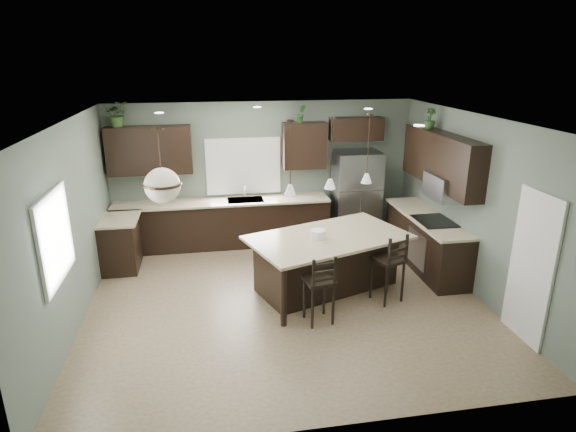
# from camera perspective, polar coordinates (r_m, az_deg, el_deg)

# --- Properties ---
(ground) EXTENTS (6.00, 6.00, 0.00)m
(ground) POSITION_cam_1_polar(r_m,az_deg,el_deg) (7.65, -0.23, -9.90)
(ground) COLOR #9E8466
(ground) RESTS_ON ground
(pantry_door) EXTENTS (0.04, 0.82, 2.04)m
(pantry_door) POSITION_cam_1_polar(r_m,az_deg,el_deg) (7.03, 26.88, -5.52)
(pantry_door) COLOR white
(pantry_door) RESTS_ON ground
(window_back) EXTENTS (1.35, 0.02, 1.00)m
(window_back) POSITION_cam_1_polar(r_m,az_deg,el_deg) (9.63, -5.32, 5.92)
(window_back) COLOR white
(window_back) RESTS_ON room_shell
(window_left) EXTENTS (0.02, 1.10, 1.00)m
(window_left) POSITION_cam_1_polar(r_m,az_deg,el_deg) (6.48, -26.00, -2.31)
(window_left) COLOR white
(window_left) RESTS_ON room_shell
(left_return_cabs) EXTENTS (0.60, 0.90, 0.90)m
(left_return_cabs) POSITION_cam_1_polar(r_m,az_deg,el_deg) (9.07, -19.22, -3.16)
(left_return_cabs) COLOR black
(left_return_cabs) RESTS_ON ground
(left_return_countertop) EXTENTS (0.66, 0.96, 0.04)m
(left_return_countertop) POSITION_cam_1_polar(r_m,az_deg,el_deg) (8.91, -19.41, -0.34)
(left_return_countertop) COLOR beige
(left_return_countertop) RESTS_ON left_return_cabs
(back_lower_cabs) EXTENTS (4.20, 0.60, 0.90)m
(back_lower_cabs) POSITION_cam_1_polar(r_m,az_deg,el_deg) (9.63, -7.66, -0.97)
(back_lower_cabs) COLOR black
(back_lower_cabs) RESTS_ON ground
(back_countertop) EXTENTS (4.20, 0.66, 0.04)m
(back_countertop) POSITION_cam_1_polar(r_m,az_deg,el_deg) (9.47, -7.77, 1.67)
(back_countertop) COLOR beige
(back_countertop) RESTS_ON back_lower_cabs
(sink_inset) EXTENTS (0.70, 0.45, 0.01)m
(sink_inset) POSITION_cam_1_polar(r_m,az_deg,el_deg) (9.49, -5.06, 1.90)
(sink_inset) COLOR gray
(sink_inset) RESTS_ON back_countertop
(faucet) EXTENTS (0.02, 0.02, 0.28)m
(faucet) POSITION_cam_1_polar(r_m,az_deg,el_deg) (9.42, -5.07, 2.69)
(faucet) COLOR silver
(faucet) RESTS_ON back_countertop
(back_upper_left) EXTENTS (1.55, 0.34, 0.90)m
(back_upper_left) POSITION_cam_1_polar(r_m,az_deg,el_deg) (9.42, -16.07, 7.49)
(back_upper_left) COLOR black
(back_upper_left) RESTS_ON room_shell
(back_upper_right) EXTENTS (0.85, 0.34, 0.90)m
(back_upper_right) POSITION_cam_1_polar(r_m,az_deg,el_deg) (9.56, 1.94, 8.35)
(back_upper_right) COLOR black
(back_upper_right) RESTS_ON room_shell
(fridge_header) EXTENTS (1.05, 0.34, 0.45)m
(fridge_header) POSITION_cam_1_polar(r_m,az_deg,el_deg) (9.78, 8.10, 10.19)
(fridge_header) COLOR black
(fridge_header) RESTS_ON room_shell
(right_lower_cabs) EXTENTS (0.60, 2.35, 0.90)m
(right_lower_cabs) POSITION_cam_1_polar(r_m,az_deg,el_deg) (9.01, 16.02, -2.98)
(right_lower_cabs) COLOR black
(right_lower_cabs) RESTS_ON ground
(right_countertop) EXTENTS (0.66, 2.35, 0.04)m
(right_countertop) POSITION_cam_1_polar(r_m,az_deg,el_deg) (8.84, 16.17, -0.15)
(right_countertop) COLOR beige
(right_countertop) RESTS_ON right_lower_cabs
(cooktop) EXTENTS (0.58, 0.75, 0.02)m
(cooktop) POSITION_cam_1_polar(r_m,az_deg,el_deg) (8.60, 16.96, -0.58)
(cooktop) COLOR black
(cooktop) RESTS_ON right_countertop
(wall_oven_front) EXTENTS (0.01, 0.72, 0.60)m
(wall_oven_front) POSITION_cam_1_polar(r_m,az_deg,el_deg) (8.65, 14.96, -3.78)
(wall_oven_front) COLOR gray
(wall_oven_front) RESTS_ON right_lower_cabs
(right_upper_cabs) EXTENTS (0.34, 2.35, 0.90)m
(right_upper_cabs) POSITION_cam_1_polar(r_m,az_deg,el_deg) (8.65, 17.68, 6.38)
(right_upper_cabs) COLOR black
(right_upper_cabs) RESTS_ON room_shell
(microwave) EXTENTS (0.40, 0.75, 0.40)m
(microwave) POSITION_cam_1_polar(r_m,az_deg,el_deg) (8.48, 17.95, 3.33)
(microwave) COLOR gray
(microwave) RESTS_ON right_upper_cabs
(refrigerator) EXTENTS (0.90, 0.74, 1.85)m
(refrigerator) POSITION_cam_1_polar(r_m,az_deg,el_deg) (9.79, 7.99, 2.26)
(refrigerator) COLOR gray
(refrigerator) RESTS_ON ground
(kitchen_island) EXTENTS (2.79, 2.14, 0.92)m
(kitchen_island) POSITION_cam_1_polar(r_m,az_deg,el_deg) (7.81, 4.74, -5.58)
(kitchen_island) COLOR black
(kitchen_island) RESTS_ON ground
(serving_dish) EXTENTS (0.24, 0.24, 0.14)m
(serving_dish) POSITION_cam_1_polar(r_m,az_deg,el_deg) (7.50, 3.57, -2.18)
(serving_dish) COLOR white
(serving_dish) RESTS_ON kitchen_island
(bar_stool_left) EXTENTS (0.45, 0.45, 1.06)m
(bar_stool_left) POSITION_cam_1_polar(r_m,az_deg,el_deg) (6.86, 3.67, -8.51)
(bar_stool_left) COLOR black
(bar_stool_left) RESTS_ON ground
(bar_stool_right) EXTENTS (0.54, 0.54, 1.13)m
(bar_stool_right) POSITION_cam_1_polar(r_m,az_deg,el_deg) (7.56, 11.75, -5.92)
(bar_stool_right) COLOR black
(bar_stool_right) RESTS_ON ground
(pendant_left) EXTENTS (0.17, 0.17, 1.10)m
(pendant_left) POSITION_cam_1_polar(r_m,az_deg,el_deg) (6.90, 0.26, 6.87)
(pendant_left) COLOR silver
(pendant_left) RESTS_ON room_shell
(pendant_center) EXTENTS (0.17, 0.17, 1.10)m
(pendant_center) POSITION_cam_1_polar(r_m,az_deg,el_deg) (7.26, 5.11, 7.40)
(pendant_center) COLOR white
(pendant_center) RESTS_ON room_shell
(pendant_right) EXTENTS (0.17, 0.17, 1.10)m
(pendant_right) POSITION_cam_1_polar(r_m,az_deg,el_deg) (7.67, 9.48, 7.83)
(pendant_right) COLOR white
(pendant_right) RESTS_ON room_shell
(chandelier) EXTENTS (0.50, 0.50, 0.98)m
(chandelier) POSITION_cam_1_polar(r_m,az_deg,el_deg) (6.35, -14.88, 5.77)
(chandelier) COLOR beige
(chandelier) RESTS_ON room_shell
(plant_back_left) EXTENTS (0.50, 0.46, 0.46)m
(plant_back_left) POSITION_cam_1_polar(r_m,az_deg,el_deg) (9.37, -19.58, 11.32)
(plant_back_left) COLOR #2E4D21
(plant_back_left) RESTS_ON back_upper_left
(plant_back_right) EXTENTS (0.20, 0.17, 0.35)m
(plant_back_right) POSITION_cam_1_polar(r_m,az_deg,el_deg) (9.42, 1.52, 12.03)
(plant_back_right) COLOR #2C5726
(plant_back_right) RESTS_ON back_upper_right
(plant_right_wall) EXTENTS (0.23, 0.23, 0.36)m
(plant_right_wall) POSITION_cam_1_polar(r_m,az_deg,el_deg) (8.97, 16.47, 11.01)
(plant_right_wall) COLOR #2E5726
(plant_right_wall) RESTS_ON right_upper_cabs
(room_shell) EXTENTS (6.00, 6.00, 6.00)m
(room_shell) POSITION_cam_1_polar(r_m,az_deg,el_deg) (7.00, -0.25, 2.41)
(room_shell) COLOR #5B695D
(room_shell) RESTS_ON ground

